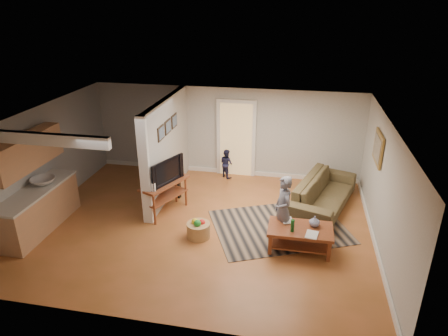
{
  "coord_description": "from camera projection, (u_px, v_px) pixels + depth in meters",
  "views": [
    {
      "loc": [
        2.0,
        -7.52,
        4.72
      ],
      "look_at": [
        0.37,
        0.79,
        1.1
      ],
      "focal_mm": 32.0,
      "sensor_mm": 36.0,
      "label": 1
    }
  ],
  "objects": [
    {
      "name": "child",
      "position": [
        281.0,
        239.0,
        8.47
      ],
      "size": [
        0.54,
        0.63,
        1.45
      ],
      "primitive_type": "imported",
      "rotation": [
        0.0,
        0.0,
        -1.14
      ],
      "color": "slate",
      "rests_on": "ground"
    },
    {
      "name": "speaker_right",
      "position": [
        177.0,
        175.0,
        10.28
      ],
      "size": [
        0.13,
        0.13,
        1.01
      ],
      "primitive_type": "cube",
      "rotation": [
        0.0,
        0.0,
        0.41
      ],
      "color": "black",
      "rests_on": "ground"
    },
    {
      "name": "room_shell",
      "position": [
        158.0,
        155.0,
        9.0
      ],
      "size": [
        7.54,
        6.02,
        2.52
      ],
      "color": "#A7A5A0",
      "rests_on": "ground"
    },
    {
      "name": "sofa",
      "position": [
        322.0,
        207.0,
        9.76
      ],
      "size": [
        1.73,
        2.74,
        0.75
      ],
      "primitive_type": "imported",
      "rotation": [
        0.0,
        0.0,
        1.26
      ],
      "color": "#4F4227",
      "rests_on": "ground"
    },
    {
      "name": "speaker_left",
      "position": [
        178.0,
        179.0,
        10.03
      ],
      "size": [
        0.13,
        0.13,
        1.06
      ],
      "primitive_type": "cube",
      "rotation": [
        0.0,
        0.0,
        -0.2
      ],
      "color": "black",
      "rests_on": "ground"
    },
    {
      "name": "toy_basket",
      "position": [
        198.0,
        229.0,
        8.48
      ],
      "size": [
        0.5,
        0.5,
        0.45
      ],
      "color": "#A17046",
      "rests_on": "ground"
    },
    {
      "name": "area_rug",
      "position": [
        279.0,
        227.0,
        8.92
      ],
      "size": [
        3.44,
        3.05,
        0.01
      ],
      "primitive_type": "cube",
      "rotation": [
        0.0,
        0.0,
        0.42
      ],
      "color": "black",
      "rests_on": "ground"
    },
    {
      "name": "coffee_table",
      "position": [
        301.0,
        232.0,
        7.99
      ],
      "size": [
        1.28,
        0.76,
        0.76
      ],
      "rotation": [
        0.0,
        0.0,
        0.0
      ],
      "color": "brown",
      "rests_on": "ground"
    },
    {
      "name": "toddler",
      "position": [
        226.0,
        177.0,
        11.42
      ],
      "size": [
        0.51,
        0.5,
        0.83
      ],
      "primitive_type": "imported",
      "rotation": [
        0.0,
        0.0,
        2.45
      ],
      "color": "#202243",
      "rests_on": "ground"
    },
    {
      "name": "tv_console",
      "position": [
        165.0,
        185.0,
        9.23
      ],
      "size": [
        0.94,
        1.36,
        1.09
      ],
      "rotation": [
        0.0,
        0.0,
        -0.41
      ],
      "color": "brown",
      "rests_on": "ground"
    },
    {
      "name": "ground",
      "position": [
        201.0,
        225.0,
        9.0
      ],
      "size": [
        7.5,
        7.5,
        0.0
      ],
      "primitive_type": "plane",
      "color": "brown",
      "rests_on": "ground"
    }
  ]
}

